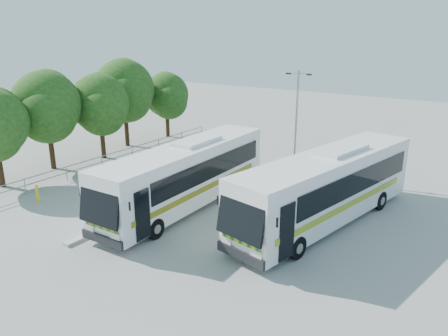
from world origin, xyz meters
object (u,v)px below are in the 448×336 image
Objects in this scene: bollard at (38,194)px; coach_adjacent at (327,186)px; tree_far_b at (47,105)px; tree_far_e at (167,95)px; tree_far_d at (125,90)px; tree_far_c at (100,103)px; coach_main at (186,174)px; lamppost at (296,119)px.

coach_adjacent is at bearing 24.15° from bollard.
tree_far_b reaches higher than coach_adjacent.
bollard is at bearing -74.89° from tree_far_e.
tree_far_c is at bearing -72.17° from tree_far_d.
coach_main is (11.97, -12.39, -1.97)m from tree_far_e.
coach_adjacent is at bearing 16.47° from coach_main.
bollard is at bearing -130.42° from lamppost.
coach_adjacent is 1.88× the size of lamppost.
bollard is (-7.45, -4.33, -1.38)m from coach_main.
lamppost reaches higher than coach_adjacent.
lamppost is at bearing 1.99° from tree_far_d.
tree_far_e is 0.45× the size of coach_adjacent.
tree_far_b is 12.64m from coach_main.
bollard is (5.20, -12.22, -4.28)m from tree_far_d.
lamppost reaches higher than tree_far_e.
tree_far_c reaches higher than coach_main.
bollard is at bearing -66.96° from tree_far_d.
coach_main is 9.05m from lamppost.
tree_far_d is at bearing 107.83° from tree_far_c.
tree_far_d is at bearing 92.23° from tree_far_b.
lamppost reaches higher than bollard.
tree_far_c is at bearing 77.09° from tree_far_b.
tree_far_e is (0.68, 4.50, -0.93)m from tree_far_d.
bollard is at bearing -43.32° from tree_far_b.
coach_adjacent is (19.23, -10.12, -1.91)m from tree_far_e.
lamppost is (15.31, 0.53, -0.92)m from tree_far_d.
tree_far_b is at bearing -102.91° from tree_far_c.
tree_far_c is 0.51× the size of coach_main.
tree_far_b is 6.55× the size of bollard.
tree_far_d is at bearing 113.04° from bollard.
tree_far_e is at bearing 163.54° from coach_adjacent.
tree_far_c is 3.93m from tree_far_d.
coach_main is at bearing -151.38° from coach_adjacent.
tree_far_e is (0.39, 12.10, -0.68)m from tree_far_b.
coach_adjacent is (7.27, 2.27, 0.06)m from coach_main.
coach_adjacent reaches higher than coach_main.
bollard is at bearing -150.68° from coach_main.
tree_far_d is 1.24× the size of tree_far_e.
tree_far_d reaches higher than lamppost.
tree_far_e is 0.84× the size of lamppost.
tree_far_b is 7.85m from bollard.
coach_adjacent is 7.92m from lamppost.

